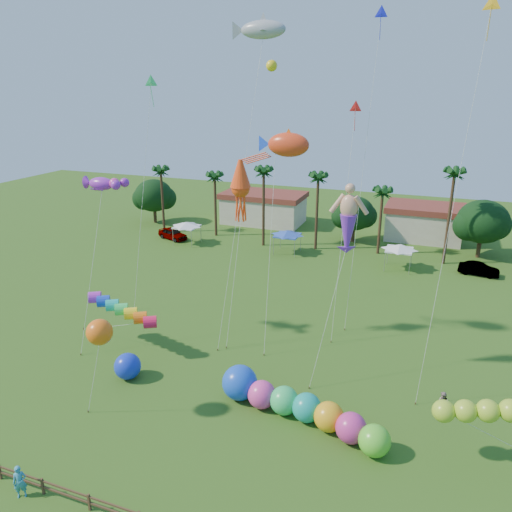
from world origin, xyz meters
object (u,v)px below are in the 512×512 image
(car_a, at_px, (173,234))
(car_b, at_px, (479,269))
(spectator_b, at_px, (442,404))
(blue_ball, at_px, (128,366))
(caterpillar_inflatable, at_px, (295,405))
(spectator_a, at_px, (20,482))

(car_a, xyz_separation_m, car_b, (39.72, 0.12, -0.08))
(car_a, distance_m, spectator_b, 46.31)
(spectator_b, distance_m, blue_ball, 22.14)
(car_a, bearing_deg, caterpillar_inflatable, -118.90)
(spectator_a, bearing_deg, blue_ball, 58.30)
(car_a, height_order, car_b, car_a)
(car_a, bearing_deg, blue_ball, -134.86)
(car_a, xyz_separation_m, spectator_a, (15.95, -43.65, 0.14))
(spectator_a, distance_m, spectator_b, 25.51)
(spectator_b, bearing_deg, car_a, -157.22)
(car_a, height_order, caterpillar_inflatable, caterpillar_inflatable)
(car_a, distance_m, caterpillar_inflatable, 42.45)
(car_b, relative_size, spectator_a, 2.32)
(car_b, bearing_deg, caterpillar_inflatable, 166.14)
(car_b, bearing_deg, car_a, 96.88)
(spectator_b, relative_size, caterpillar_inflatable, 0.14)
(spectator_a, bearing_deg, caterpillar_inflatable, 6.20)
(blue_ball, bearing_deg, caterpillar_inflatable, -0.90)
(caterpillar_inflatable, bearing_deg, car_b, 82.44)
(spectator_a, bearing_deg, car_a, 71.90)
(car_a, xyz_separation_m, blue_ball, (14.64, -32.08, 0.18))
(caterpillar_inflatable, bearing_deg, car_a, 143.50)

